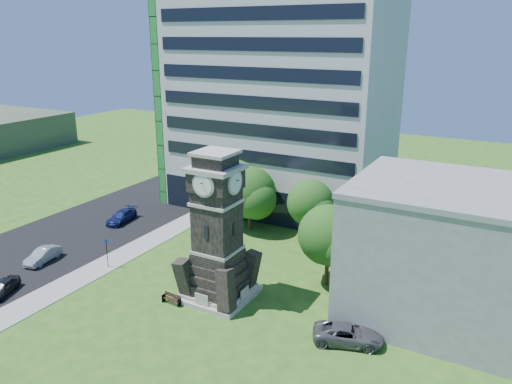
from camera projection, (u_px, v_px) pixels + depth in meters
The scene contains 16 objects.
ground at pixel (175, 298), 40.79m from camera, with size 160.00×160.00×0.00m, color #2B5A19.
sidewalk at pixel (129, 252), 49.32m from camera, with size 3.00×70.00×0.06m, color gray.
street at pixel (69, 236), 53.23m from camera, with size 14.00×80.00×0.02m, color black.
clock_tower at pixel (217, 237), 39.48m from camera, with size 5.40×5.40×12.22m.
office_tall at pixel (281, 90), 59.53m from camera, with size 26.20×15.11×28.60m.
office_low at pixel (455, 253), 36.71m from camera, with size 15.20×12.20×10.40m.
car_street_south at pixel (3, 287), 41.26m from camera, with size 1.42×3.54×1.21m, color black.
car_street_mid at pixel (43, 255), 47.09m from camera, with size 1.36×3.90×1.28m, color #979B9E.
car_street_north at pixel (122, 217), 57.09m from camera, with size 1.82×4.47×1.30m, color navy.
car_east_lot at pixel (348, 334), 34.65m from camera, with size 2.25×4.88×1.36m, color #505156.
park_bench at pixel (172, 299), 39.79m from camera, with size 1.65×0.44×0.85m.
street_sign at pixel (107, 250), 45.62m from camera, with size 0.67×0.07×2.81m.
tree_nw at pixel (236, 186), 56.60m from camera, with size 6.38×5.80×7.15m.
tree_nc at pixel (250, 194), 53.90m from camera, with size 6.29×5.72×7.12m.
tree_ne at pixel (311, 204), 49.68m from camera, with size 5.15×4.68×6.92m.
tree_east at pixel (329, 237), 41.69m from camera, with size 5.65×5.14×7.15m.
Camera 1 is at (23.30, -28.55, 20.62)m, focal length 35.00 mm.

